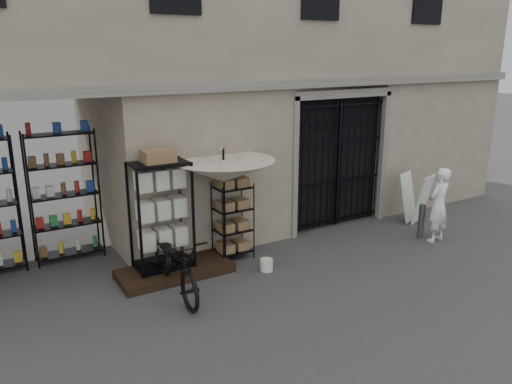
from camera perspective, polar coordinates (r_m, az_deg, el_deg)
ground at (r=9.08m, az=9.02°, el=-9.61°), size 80.00×80.00×0.00m
main_building at (r=11.57m, az=-3.36°, el=18.92°), size 14.00×4.00×9.00m
shop_recess at (r=9.38m, az=-24.54°, el=-0.26°), size 3.00×1.70×3.00m
shop_shelving at (r=9.92m, az=-25.01°, el=-1.00°), size 2.70×0.50×2.50m
iron_gate at (r=11.33m, az=8.87°, el=3.56°), size 2.50×0.21×3.00m
step_platform at (r=9.15m, az=-9.25°, el=-8.90°), size 2.00×0.90×0.15m
display_cabinet at (r=8.86m, az=-10.71°, el=-3.29°), size 1.10×0.88×2.07m
wire_rack at (r=9.53m, az=-2.66°, el=-3.39°), size 0.77×0.64×1.50m
market_umbrella at (r=8.96m, az=-3.72°, el=3.09°), size 1.86×1.89×2.64m
white_bucket at (r=9.18m, az=1.21°, el=-8.33°), size 0.25×0.25×0.22m
bicycle at (r=8.52m, az=-9.05°, el=-11.39°), size 0.73×1.07×2.00m
steel_bollard at (r=11.24m, az=18.38°, el=-3.16°), size 0.16×0.16×0.74m
shopkeeper at (r=11.27m, az=19.75°, el=-5.24°), size 0.84×1.65×0.38m
easel_sign at (r=12.12m, az=17.77°, el=-0.67°), size 0.72×0.77×1.14m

